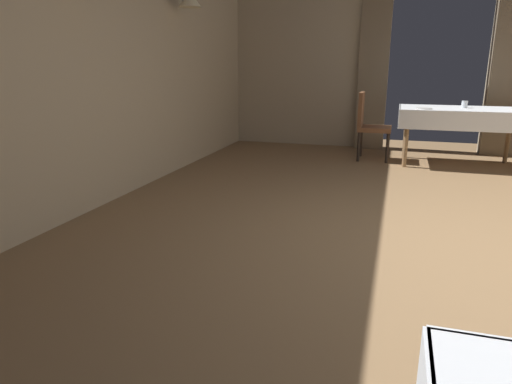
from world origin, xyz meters
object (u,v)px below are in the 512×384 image
Objects in this scene: chair_mid_left at (369,123)px; glass_mid_a at (465,104)px; plate_mid_b at (424,108)px; dining_table_mid at (461,115)px.

glass_mid_a is at bearing 0.47° from chair_mid_left.
chair_mid_left is at bearing -179.53° from glass_mid_a.
dining_table_mid is at bearing 27.72° from plate_mid_b.
dining_table_mid is at bearing -125.01° from glass_mid_a.
chair_mid_left is at bearing 157.35° from plate_mid_b.
glass_mid_a is at bearing 54.99° from dining_table_mid.
dining_table_mid is 0.54m from plate_mid_b.
plate_mid_b is at bearing -152.28° from dining_table_mid.
plate_mid_b is (0.69, -0.29, 0.24)m from chair_mid_left.
dining_table_mid is 7.78× the size of plate_mid_b.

